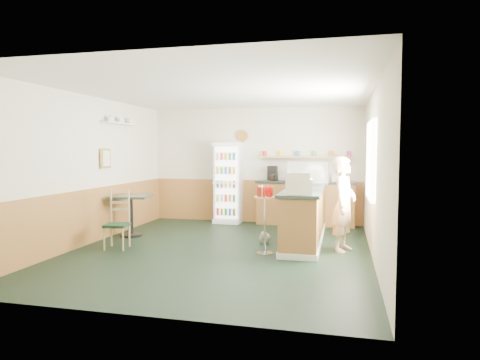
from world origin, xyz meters
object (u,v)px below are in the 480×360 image
(display_case, at_px, (308,174))
(shopkeeper, at_px, (344,204))
(drinks_fridge, at_px, (228,183))
(cash_register, at_px, (299,186))
(cafe_table, at_px, (131,207))
(cafe_chair, at_px, (119,217))
(condiment_stand, at_px, (265,208))

(display_case, distance_m, shopkeeper, 1.51)
(drinks_fridge, distance_m, cash_register, 3.47)
(cafe_table, bearing_deg, cash_register, -14.13)
(display_case, relative_size, shopkeeper, 0.51)
(drinks_fridge, bearing_deg, cafe_chair, -111.68)
(cash_register, bearing_deg, cafe_chair, 176.41)
(display_case, height_order, cafe_table, display_case)
(display_case, relative_size, cash_register, 1.86)
(display_case, relative_size, cafe_chair, 0.79)
(cash_register, height_order, cafe_table, cash_register)
(condiment_stand, relative_size, cafe_table, 1.26)
(cash_register, height_order, condiment_stand, cash_register)
(shopkeeper, xyz_separation_m, cafe_chair, (-3.82, -0.63, -0.26))
(display_case, bearing_deg, cash_register, -90.00)
(shopkeeper, bearing_deg, cafe_chair, 117.24)
(drinks_fridge, height_order, cafe_table, drinks_fridge)
(drinks_fridge, xyz_separation_m, cash_register, (1.94, -2.87, 0.19))
(cash_register, height_order, cafe_chair, cash_register)
(drinks_fridge, xyz_separation_m, cafe_table, (-1.46, -2.01, -0.37))
(shopkeeper, bearing_deg, cafe_table, 103.38)
(display_case, height_order, cash_register, display_case)
(shopkeeper, bearing_deg, condiment_stand, 129.24)
(condiment_stand, bearing_deg, display_case, 72.38)
(condiment_stand, xyz_separation_m, cafe_table, (-2.84, 0.81, -0.19))
(drinks_fridge, xyz_separation_m, cafe_chair, (-1.18, -2.97, -0.41))
(shopkeeper, bearing_deg, drinks_fridge, 66.40)
(shopkeeper, height_order, cafe_chair, shopkeeper)
(drinks_fridge, height_order, shopkeeper, drinks_fridge)
(display_case, distance_m, cafe_table, 3.59)
(cash_register, relative_size, shopkeeper, 0.27)
(display_case, xyz_separation_m, cafe_table, (-3.40, -0.94, -0.66))
(drinks_fridge, distance_m, shopkeeper, 3.53)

